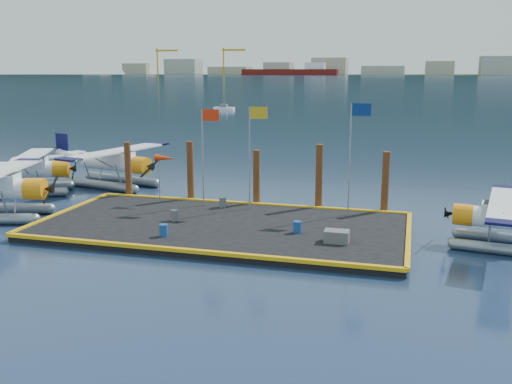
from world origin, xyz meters
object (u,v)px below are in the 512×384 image
Objects in this scene: seaplane_b at (24,172)px; piling_2 at (257,180)px; drum_5 at (223,202)px; flagpole_yellow at (253,142)px; piling_0 at (128,172)px; seaplane_c at (114,165)px; piling_3 at (319,179)px; drum_2 at (297,227)px; flagpole_red at (206,142)px; piling_1 at (190,173)px; seaplane_d at (511,223)px; piling_4 at (385,185)px; drum_3 at (164,230)px; flagpole_blue at (354,142)px; drum_0 at (174,215)px; windsock at (165,159)px; crate at (337,236)px.

seaplane_b is 2.62× the size of piling_2.
piling_2 reaches higher than drum_5.
piling_0 is at bearing 170.14° from flagpole_yellow.
piling_3 reaches higher than seaplane_c.
drum_2 is 8.83m from flagpole_red.
piling_1 is 4.50m from piling_2.
seaplane_d is 14.82× the size of drum_5.
piling_0 is at bearing 166.77° from drum_5.
drum_5 is (-5.58, 4.34, -0.00)m from drum_2.
seaplane_b is at bearing -179.84° from piling_4.
drum_5 is at bearing 82.54° from drum_3.
drum_2 is at bearing -117.53° from flagpole_blue.
flagpole_blue is (23.38, -1.53, 3.10)m from seaplane_b.
drum_0 is 3.07m from drum_3.
drum_3 is at bearing -97.46° from drum_5.
drum_0 is 0.10× the size of flagpole_yellow.
flagpole_yellow is 9.67m from piling_0.
flagpole_yellow is 1.48× the size of piling_1.
windsock reaches higher than seaplane_d.
piling_1 is at bearing 161.21° from flagpole_yellow.
drum_5 is at bearing -179.17° from flagpole_blue.
drum_5 is at bearing -176.58° from flagpole_yellow.
piling_4 is at bearing 92.53° from seaplane_c.
seaplane_d reaches higher than drum_5.
drum_3 is at bearing 36.65° from seaplane_b.
flagpole_red is at bearing -14.46° from piling_0.
crate is (18.38, -11.12, -0.95)m from seaplane_c.
flagpole_yellow reaches higher than windsock.
drum_0 is 0.52× the size of crate.
windsock is (-3.82, 0.11, 2.52)m from drum_5.
piling_2 is at bearing 80.18° from seaplane_d.
piling_2 is (4.50, 0.00, -0.20)m from piling_1.
flagpole_yellow reaches higher than piling_3.
flagpole_red reaches higher than piling_2.
windsock is at bearing 119.65° from drum_0.
flagpole_red is (14.39, -1.53, 2.81)m from seaplane_b.
piling_4 reaches higher than windsock.
piling_1 reaches higher than crate.
drum_3 is (0.70, -2.99, -0.00)m from drum_0.
flagpole_yellow is (2.80, 6.90, 3.80)m from drum_3.
seaplane_b reaches higher than drum_3.
piling_0 is 9.00m from piling_2.
piling_4 is at bearing 74.98° from crate.
drum_0 is at bearing -142.93° from piling_3.
drum_2 is 6.92m from flagpole_yellow.
piling_4 is (25.18, 0.07, 0.42)m from seaplane_b.
seaplane_b is 2.49× the size of piling_0.
flagpole_yellow is 1.55× the size of piling_4.
piling_3 reaches higher than piling_1.
piling_0 is at bearing 126.98° from drum_3.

